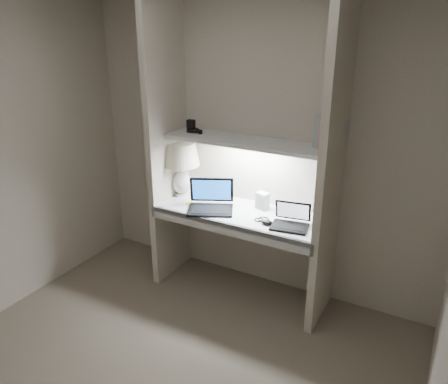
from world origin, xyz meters
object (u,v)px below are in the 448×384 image
Objects in this scene: laptop_main at (211,202)px; book_row at (331,133)px; speaker at (262,201)px; laptop_netbook at (291,221)px; table_lamp at (181,160)px.

laptop_main is 1.14m from book_row.
book_row reaches higher than speaker.
laptop_main is 1.50× the size of laptop_netbook.
laptop_main is 0.72m from laptop_netbook.
table_lamp is at bearing -173.95° from book_row.
laptop_main is 1.97× the size of book_row.
laptop_main is at bearing -163.17° from book_row.
laptop_main reaches higher than laptop_netbook.
laptop_netbook is at bearing -13.80° from speaker.
table_lamp reaches higher than laptop_main.
book_row is at bearing 24.62° from speaker.
laptop_netbook is at bearing -6.70° from table_lamp.
laptop_main is at bearing -19.29° from table_lamp.
laptop_netbook is (1.11, -0.13, -0.29)m from table_lamp.
table_lamp is 0.50m from laptop_main.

